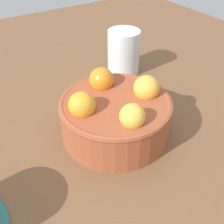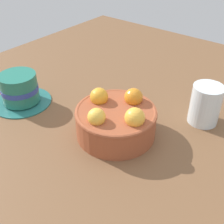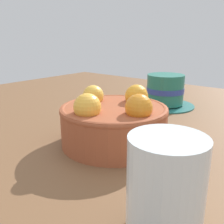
# 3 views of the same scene
# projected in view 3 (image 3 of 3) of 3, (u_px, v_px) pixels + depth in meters

# --- Properties ---
(ground_plane) EXTENTS (1.29, 1.15, 0.04)m
(ground_plane) POSITION_uv_depth(u_px,v_px,m) (114.00, 154.00, 0.43)
(ground_plane) COLOR brown
(terracotta_bowl) EXTENTS (0.17, 0.17, 0.09)m
(terracotta_bowl) POSITION_uv_depth(u_px,v_px,m) (114.00, 121.00, 0.42)
(terracotta_bowl) COLOR #9E4C2D
(terracotta_bowl) RESTS_ON ground_plane
(coffee_cup) EXTENTS (0.15, 0.15, 0.08)m
(coffee_cup) POSITION_uv_depth(u_px,v_px,m) (165.00, 92.00, 0.64)
(coffee_cup) COLOR #236864
(coffee_cup) RESTS_ON ground_plane
(water_glass) EXTENTS (0.07, 0.07, 0.09)m
(water_glass) POSITION_uv_depth(u_px,v_px,m) (166.00, 187.00, 0.22)
(water_glass) COLOR silver
(water_glass) RESTS_ON ground_plane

